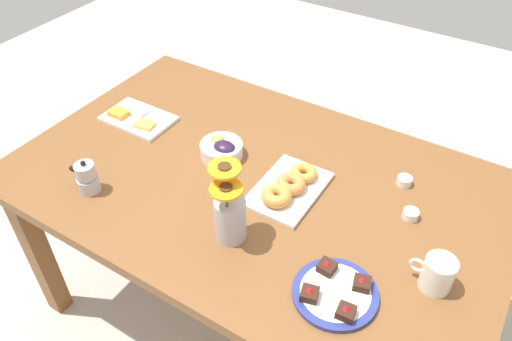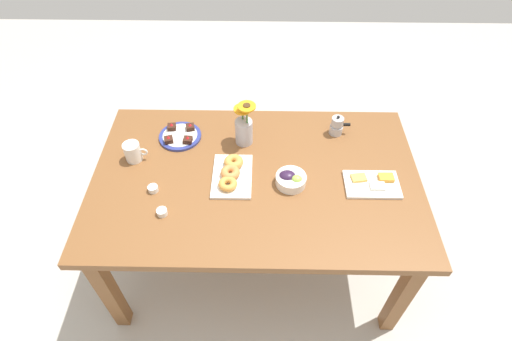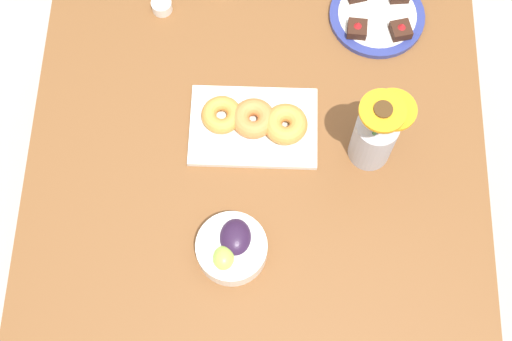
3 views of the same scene
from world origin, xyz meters
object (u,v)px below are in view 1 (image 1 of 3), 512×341
at_px(coffee_mug, 437,273).
at_px(grape_bowl, 222,149).
at_px(cheese_platter, 137,118).
at_px(flower_vase, 230,214).
at_px(moka_pot, 87,178).
at_px(jam_cup_berry, 411,214).
at_px(dessert_plate, 335,293).
at_px(dining_table, 256,198).
at_px(jam_cup_honey, 404,181).
at_px(croissant_platter, 289,187).

distance_m(coffee_mug, grape_bowl, 0.80).
distance_m(coffee_mug, cheese_platter, 1.18).
bearing_deg(flower_vase, moka_pot, 8.79).
relative_size(jam_cup_berry, flower_vase, 0.19).
relative_size(grape_bowl, moka_pot, 1.23).
xyz_separation_m(cheese_platter, flower_vase, (-0.62, 0.29, 0.08)).
height_order(grape_bowl, flower_vase, flower_vase).
bearing_deg(dessert_plate, jam_cup_berry, -101.12).
xyz_separation_m(flower_vase, moka_pot, (0.49, 0.08, -0.04)).
height_order(grape_bowl, moka_pot, moka_pot).
distance_m(dining_table, grape_bowl, 0.21).
distance_m(jam_cup_honey, flower_vase, 0.60).
height_order(croissant_platter, jam_cup_honey, croissant_platter).
relative_size(grape_bowl, cheese_platter, 0.56).
bearing_deg(dining_table, jam_cup_berry, -168.26).
bearing_deg(grape_bowl, jam_cup_honey, -161.80).
height_order(cheese_platter, flower_vase, flower_vase).
bearing_deg(dining_table, flower_vase, 105.12).
height_order(grape_bowl, jam_cup_berry, grape_bowl).
relative_size(coffee_mug, cheese_platter, 0.45).
xyz_separation_m(cheese_platter, moka_pot, (-0.13, 0.37, 0.04)).
distance_m(cheese_platter, dessert_plate, 1.02).
distance_m(coffee_mug, flower_vase, 0.57).
relative_size(cheese_platter, dessert_plate, 1.16).
height_order(jam_cup_berry, flower_vase, flower_vase).
xyz_separation_m(grape_bowl, moka_pot, (0.26, 0.36, 0.02)).
distance_m(dining_table, cheese_platter, 0.57).
bearing_deg(grape_bowl, croissant_platter, 172.25).
relative_size(grape_bowl, dessert_plate, 0.65).
relative_size(cheese_platter, moka_pot, 2.18).
relative_size(dining_table, dessert_plate, 7.15).
relative_size(coffee_mug, croissant_platter, 0.42).
xyz_separation_m(grape_bowl, dessert_plate, (-0.58, 0.31, -0.02)).
relative_size(dining_table, croissant_platter, 5.71).
relative_size(jam_cup_honey, dessert_plate, 0.21).
xyz_separation_m(croissant_platter, dessert_plate, (-0.29, 0.28, -0.01)).
xyz_separation_m(coffee_mug, flower_vase, (0.55, 0.14, 0.04)).
distance_m(cheese_platter, flower_vase, 0.69).
distance_m(dining_table, croissant_platter, 0.16).
height_order(dessert_plate, moka_pot, moka_pot).
bearing_deg(flower_vase, grape_bowl, -51.21).
relative_size(dessert_plate, moka_pot, 1.88).
distance_m(croissant_platter, dessert_plate, 0.40).
distance_m(jam_cup_berry, moka_pot, 1.00).
bearing_deg(cheese_platter, jam_cup_honey, -169.10).
relative_size(coffee_mug, flower_vase, 0.47).
bearing_deg(jam_cup_berry, moka_pot, 24.85).
bearing_deg(grape_bowl, moka_pot, 54.53).
distance_m(cheese_platter, jam_cup_honey, 0.99).
bearing_deg(jam_cup_honey, grape_bowl, 18.20).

